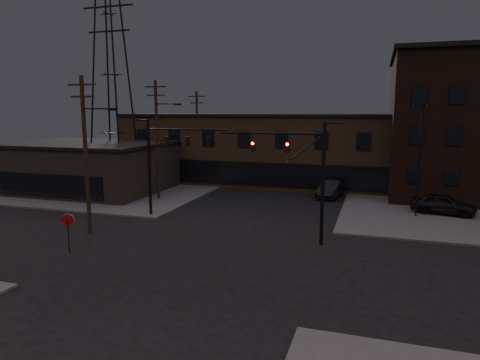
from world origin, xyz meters
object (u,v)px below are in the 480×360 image
object	(u,v)px
traffic_signal_near	(305,169)
car_crossing	(331,189)
parked_car_lot_a	(443,204)
stop_sign	(68,224)
traffic_signal_far	(163,156)

from	to	relation	value
traffic_signal_near	car_crossing	bearing A→B (deg)	89.49
traffic_signal_near	parked_car_lot_a	bearing A→B (deg)	47.99
parked_car_lot_a	car_crossing	distance (m)	10.96
car_crossing	parked_car_lot_a	bearing A→B (deg)	-19.04
traffic_signal_near	stop_sign	bearing A→B (deg)	-154.10
traffic_signal_far	stop_sign	distance (m)	10.55
traffic_signal_near	car_crossing	world-z (taller)	traffic_signal_near
stop_sign	car_crossing	bearing A→B (deg)	59.05
traffic_signal_near	traffic_signal_far	xyz separation A→B (m)	(-12.07, 3.50, 0.08)
traffic_signal_near	traffic_signal_far	bearing A→B (deg)	163.83
traffic_signal_near	parked_car_lot_a	distance (m)	15.22
traffic_signal_far	car_crossing	size ratio (longest dim) A/B	1.53
parked_car_lot_a	car_crossing	world-z (taller)	parked_car_lot_a
traffic_signal_near	parked_car_lot_a	xyz separation A→B (m)	(9.84, 10.93, -3.93)
traffic_signal_near	parked_car_lot_a	size ratio (longest dim) A/B	1.61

